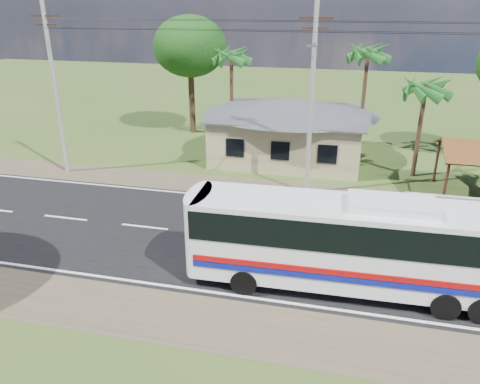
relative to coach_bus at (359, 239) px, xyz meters
name	(u,v)px	position (x,y,z in m)	size (l,w,h in m)	color
ground	(230,237)	(-5.90, 3.12, -2.26)	(120.00, 120.00, 0.00)	#334D1B
road	(230,237)	(-5.90, 3.12, -2.25)	(120.00, 16.00, 0.03)	black
house	(289,122)	(-4.90, 16.12, 0.38)	(12.40, 10.00, 5.00)	tan
concrete_barrier	(473,206)	(6.10, 8.72, -1.81)	(7.00, 0.30, 0.90)	#9E9E99
utility_poles	(306,96)	(-3.23, 9.60, 3.51)	(32.80, 2.22, 11.00)	#9E9E99
palm_near	(426,88)	(3.60, 14.12, 3.45)	(2.80, 2.80, 6.70)	#47301E
palm_mid	(368,54)	(0.10, 18.62, 4.90)	(2.80, 2.80, 8.20)	#47301E
palm_far	(231,56)	(-9.90, 19.12, 4.41)	(2.80, 2.80, 7.70)	#47301E
tree_behind_house	(190,47)	(-13.90, 21.12, 4.85)	(6.00, 6.00, 9.61)	#47301E
coach_bus	(359,239)	(0.00, 0.00, 0.00)	(12.82, 3.07, 3.96)	white
motorcycle	(413,203)	(3.02, 8.22, -1.76)	(0.66, 1.89, 0.99)	black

